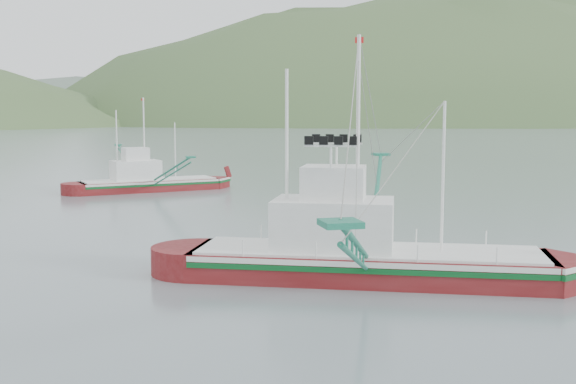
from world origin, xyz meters
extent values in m
plane|color=slate|center=(0.00, 0.00, 0.00)|extent=(1200.00, 1200.00, 0.00)
cube|color=#640F10|center=(1.99, -1.43, 0.21)|extent=(16.37, 9.99, 2.13)
cube|color=silver|center=(1.99, -1.43, 1.12)|extent=(16.11, 9.95, 0.23)
cube|color=#0B4E1E|center=(1.99, -1.43, 0.85)|extent=(16.11, 9.97, 0.23)
cube|color=silver|center=(1.99, -1.43, 1.33)|extent=(15.55, 9.49, 0.13)
cube|color=silver|center=(0.51, -0.83, 2.45)|extent=(6.21, 5.17, 2.34)
cube|color=silver|center=(0.51, -0.83, 4.36)|extent=(3.45, 3.21, 1.49)
cylinder|color=white|center=(1.50, -1.23, 6.06)|extent=(0.17, 0.17, 9.57)
cylinder|color=white|center=(-1.45, -0.02, 5.34)|extent=(0.15, 0.15, 8.13)
cylinder|color=white|center=(4.94, -2.65, 4.63)|extent=(0.13, 0.13, 6.70)
cube|color=#640F10|center=(-6.16, 37.62, 0.17)|extent=(13.37, 6.49, 1.72)
cube|color=silver|center=(-6.16, 37.62, 0.90)|extent=(13.14, 6.49, 0.19)
cube|color=#0B4E1E|center=(-6.16, 37.62, 0.69)|extent=(13.14, 6.51, 0.19)
cube|color=silver|center=(-6.16, 37.62, 1.08)|extent=(12.70, 6.16, 0.10)
cube|color=silver|center=(-7.41, 37.31, 1.98)|extent=(4.85, 3.72, 1.90)
cube|color=silver|center=(-7.41, 37.31, 3.53)|extent=(2.63, 2.38, 1.21)
cylinder|color=white|center=(-6.58, 37.52, 4.91)|extent=(0.14, 0.14, 7.75)
cylinder|color=white|center=(-9.08, 36.89, 4.33)|extent=(0.12, 0.12, 6.59)
cylinder|color=white|center=(-3.65, 38.25, 3.75)|extent=(0.10, 0.10, 5.43)
ellipsoid|color=#405C2F|center=(240.00, 430.00, 0.00)|extent=(684.00, 432.00, 306.00)
ellipsoid|color=slate|center=(30.00, 560.00, 0.00)|extent=(960.00, 400.00, 240.00)
camera|label=1|loc=(-8.72, -31.61, 7.55)|focal=45.00mm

